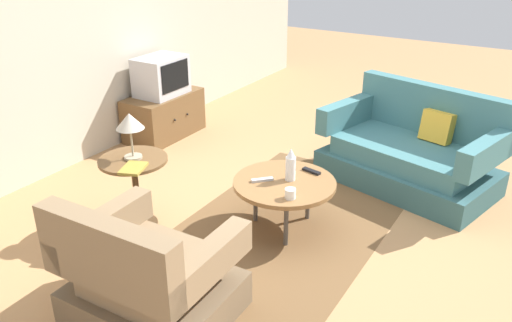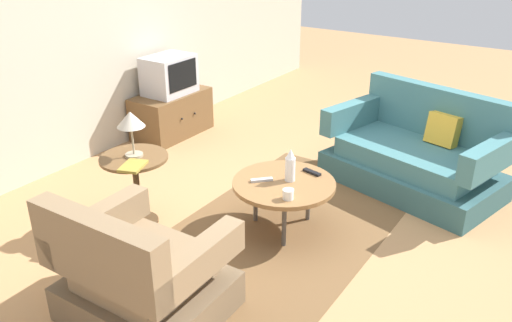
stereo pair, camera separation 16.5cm
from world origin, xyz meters
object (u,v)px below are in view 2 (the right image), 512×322
object	(u,v)px
television	(169,75)
table_lamp	(131,122)
mug	(288,194)
couch	(417,156)
tv_remote_silver	(262,180)
tv_remote_dark	(312,172)
coffee_table	(284,185)
tv_stand	(172,114)
side_table	(136,175)
armchair	(141,277)
vase	(290,166)
book	(133,166)

from	to	relation	value
television	table_lamp	xyz separation A→B (m)	(-1.65, -1.13, 0.17)
mug	couch	bearing A→B (deg)	-16.64
mug	tv_remote_silver	xyz separation A→B (m)	(0.13, 0.32, -0.03)
table_lamp	tv_remote_dark	bearing A→B (deg)	-53.91
coffee_table	tv_remote_silver	size ratio (longest dim) A/B	5.27
tv_stand	side_table	bearing A→B (deg)	-145.86
tv_stand	mug	size ratio (longest dim) A/B	7.57
tv_remote_silver	armchair	bearing A→B (deg)	42.28
armchair	side_table	bearing A→B (deg)	135.26
table_lamp	vase	distance (m)	1.28
vase	television	bearing A→B (deg)	64.89
television	tv_remote_dark	world-z (taller)	television
table_lamp	tv_remote_silver	bearing A→B (deg)	-60.91
tv_remote_silver	side_table	bearing A→B (deg)	-16.39
tv_stand	tv_remote_silver	world-z (taller)	tv_stand
armchair	table_lamp	bearing A→B (deg)	135.01
coffee_table	vase	xyz separation A→B (m)	(0.05, -0.03, 0.16)
coffee_table	book	bearing A→B (deg)	129.41
table_lamp	armchair	bearing A→B (deg)	-133.91
armchair	book	size ratio (longest dim) A/B	3.59
armchair	coffee_table	bearing A→B (deg)	81.06
side_table	television	size ratio (longest dim) A/B	1.08
couch	television	world-z (taller)	television
table_lamp	tv_remote_dark	world-z (taller)	table_lamp
side_table	mug	size ratio (longest dim) A/B	4.90
tv_stand	tv_remote_dark	world-z (taller)	tv_stand
tv_remote_silver	book	world-z (taller)	book
tv_stand	vase	bearing A→B (deg)	-115.10
table_lamp	tv_remote_dark	size ratio (longest dim) A/B	2.19
coffee_table	vase	bearing A→B (deg)	-28.12
mug	book	xyz separation A→B (m)	(-0.51, 1.06, 0.15)
vase	tv_remote_dark	size ratio (longest dim) A/B	1.59
armchair	mug	bearing A→B (deg)	71.79
armchair	table_lamp	distance (m)	1.32
tv_remote_dark	television	bearing A→B (deg)	171.81
couch	tv_remote_dark	bearing A→B (deg)	78.79
tv_stand	mug	bearing A→B (deg)	-119.03
vase	coffee_table	bearing A→B (deg)	151.88
coffee_table	tv_remote_silver	xyz separation A→B (m)	(-0.09, 0.15, 0.04)
couch	coffee_table	bearing A→B (deg)	79.27
vase	tv_remote_dark	xyz separation A→B (m)	(0.21, -0.09, -0.12)
coffee_table	table_lamp	world-z (taller)	table_lamp
side_table	vase	bearing A→B (deg)	-59.06
side_table	tv_remote_silver	distance (m)	1.02
book	tv_stand	bearing A→B (deg)	13.93
couch	tv_stand	distance (m)	2.82
couch	mug	xyz separation A→B (m)	(-1.58, 0.47, 0.16)
coffee_table	tv_remote_dark	distance (m)	0.28
tv_stand	table_lamp	size ratio (longest dim) A/B	2.51
couch	vase	distance (m)	1.47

